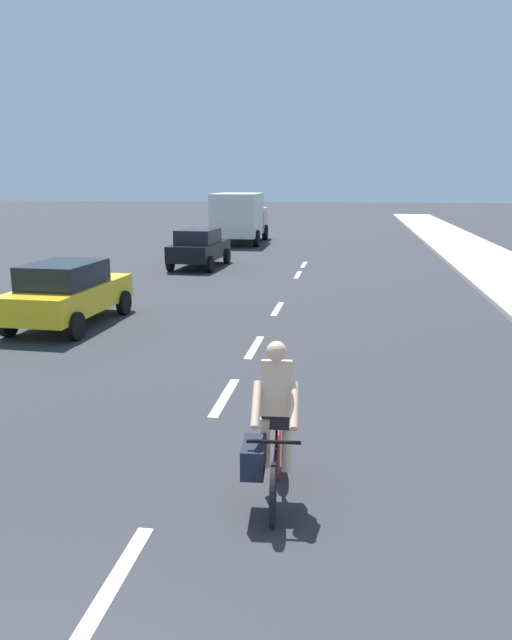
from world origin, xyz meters
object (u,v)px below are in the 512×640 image
object	(u,v)px
cyclist	(271,430)
parked_car_yellow	(68,292)
parked_car_black	(199,247)
delivery_truck	(240,216)

from	to	relation	value
cyclist	parked_car_yellow	bearing A→B (deg)	-55.70
parked_car_yellow	parked_car_black	size ratio (longest dim) A/B	1.02
parked_car_yellow	delivery_truck	bearing A→B (deg)	90.41
cyclist	parked_car_black	bearing A→B (deg)	-77.79
cyclist	delivery_truck	world-z (taller)	delivery_truck
cyclist	delivery_truck	bearing A→B (deg)	-83.25
parked_car_black	delivery_truck	distance (m)	9.91
parked_car_black	delivery_truck	size ratio (longest dim) A/B	0.63
cyclist	parked_car_black	distance (m)	18.67
parked_car_yellow	delivery_truck	size ratio (longest dim) A/B	0.64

